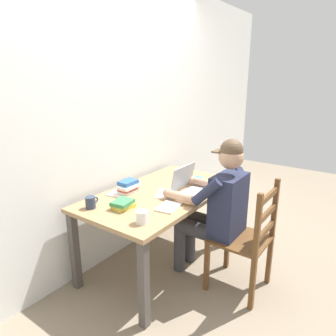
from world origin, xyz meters
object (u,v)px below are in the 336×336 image
desk (161,201)px  coffee_mug_dark (91,202)px  seated_person (216,205)px  book_stack_main (128,187)px  book_stack_side (123,204)px  laptop (191,187)px  coffee_mug_white (142,217)px  wooden_chair (247,239)px  landscape_photo_print (196,178)px  computer_mouse (210,185)px

desk → coffee_mug_dark: coffee_mug_dark is taller
seated_person → book_stack_main: bearing=112.6°
seated_person → book_stack_side: size_ratio=6.89×
book_stack_main → book_stack_side: book_stack_main is taller
laptop → coffee_mug_dark: 0.86m
seated_person → laptop: bearing=81.7°
desk → book_stack_main: size_ratio=7.45×
desk → coffee_mug_white: size_ratio=12.05×
wooden_chair → book_stack_side: (-0.55, 0.80, 0.29)m
book_stack_side → landscape_photo_print: size_ratio=1.38×
computer_mouse → book_stack_side: (-0.82, 0.31, 0.01)m
wooden_chair → landscape_photo_print: bearing=60.1°
book_stack_side → laptop: bearing=-23.2°
wooden_chair → book_stack_main: size_ratio=4.70×
desk → seated_person: bearing=-78.7°
wooden_chair → laptop: laptop is taller
wooden_chair → coffee_mug_white: (-0.65, 0.52, 0.30)m
coffee_mug_white → coffee_mug_dark: coffee_mug_dark is taller
book_stack_side → wooden_chair: bearing=-55.7°
desk → seated_person: size_ratio=1.19×
wooden_chair → coffee_mug_dark: size_ratio=8.03×
landscape_photo_print → wooden_chair: bearing=-109.1°
wooden_chair → landscape_photo_print: wooden_chair is taller
coffee_mug_white → book_stack_side: size_ratio=0.68×
book_stack_side → landscape_photo_print: book_stack_side is taller
coffee_mug_dark → book_stack_main: 0.40m
desk → laptop: bearing=-57.7°
landscape_photo_print → desk: bearing=-175.3°
desk → landscape_photo_print: 0.52m
desk → laptop: (0.14, -0.22, 0.14)m
wooden_chair → book_stack_side: bearing=124.3°
landscape_photo_print → book_stack_side: bearing=-174.5°
landscape_photo_print → computer_mouse: bearing=-110.8°
computer_mouse → book_stack_side: 0.87m
wooden_chair → coffee_mug_dark: bearing=124.5°
coffee_mug_dark → seated_person: bearing=-46.4°
wooden_chair → computer_mouse: bearing=61.0°
laptop → book_stack_side: (-0.59, 0.25, -0.02)m
laptop → coffee_mug_dark: bearing=148.2°
book_stack_side → computer_mouse: bearing=-20.9°
desk → book_stack_main: 0.32m
seated_person → wooden_chair: 0.36m
book_stack_main → landscape_photo_print: bearing=-20.8°
coffee_mug_white → book_stack_main: bearing=51.7°
coffee_mug_white → landscape_photo_print: size_ratio=0.94×
coffee_mug_white → coffee_mug_dark: 0.49m
computer_mouse → book_stack_main: 0.74m
wooden_chair → coffee_mug_white: wooden_chair is taller
laptop → computer_mouse: laptop is taller
seated_person → coffee_mug_white: bearing=160.1°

